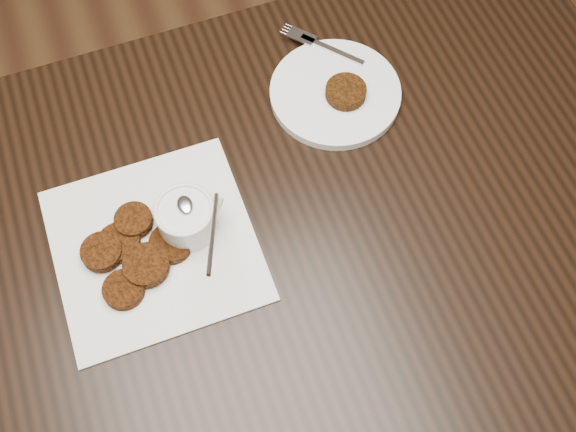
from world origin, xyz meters
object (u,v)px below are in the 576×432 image
object	(u,v)px
sauce_ramekin	(183,208)
napkin	(154,245)
table	(256,336)
plate_with_patty	(335,90)

from	to	relation	value
sauce_ramekin	napkin	bearing A→B (deg)	-170.73
table	napkin	distance (m)	0.40
sauce_ramekin	plate_with_patty	xyz separation A→B (m)	(0.28, 0.14, -0.05)
napkin	plate_with_patty	distance (m)	0.37
napkin	table	bearing A→B (deg)	-29.26
napkin	plate_with_patty	bearing A→B (deg)	24.20
plate_with_patty	napkin	bearing A→B (deg)	-155.80
napkin	plate_with_patty	size ratio (longest dim) A/B	1.35
napkin	sauce_ramekin	world-z (taller)	sauce_ramekin
sauce_ramekin	plate_with_patty	bearing A→B (deg)	26.73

